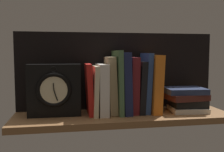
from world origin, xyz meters
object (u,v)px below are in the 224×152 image
object	(u,v)px
book_red_requiem	(89,89)
book_green_romantic	(118,82)
book_white_catcher	(102,89)
book_stack_side	(186,99)
book_cream_twain	(95,90)
framed_clock	(54,90)
book_navy_bierce	(124,83)
book_maroon_dawkins	(132,85)
book_black_skeptic	(139,87)
book_tan_shortstories	(111,85)
book_blue_modern	(145,83)
book_orange_pandolfini	(153,83)

from	to	relation	value
book_red_requiem	book_green_romantic	bearing A→B (deg)	0.00
book_white_catcher	book_stack_side	world-z (taller)	book_white_catcher
book_cream_twain	framed_clock	world-z (taller)	framed_clock
book_green_romantic	book_navy_bierce	world-z (taller)	book_green_romantic
book_cream_twain	book_white_catcher	distance (cm)	3.01
book_white_catcher	book_maroon_dawkins	size ratio (longest dim) A/B	0.88
book_red_requiem	book_black_skeptic	xyz separation A→B (cm)	(20.97, 0.00, 0.41)
book_tan_shortstories	framed_clock	size ratio (longest dim) A/B	1.14
book_black_skeptic	book_blue_modern	distance (cm)	3.07
book_orange_pandolfini	book_maroon_dawkins	bearing A→B (deg)	180.00
book_red_requiem	book_orange_pandolfini	world-z (taller)	book_orange_pandolfini
book_black_skeptic	framed_clock	bearing A→B (deg)	-177.92
book_cream_twain	book_white_catcher	bearing A→B (deg)	0.00
framed_clock	book_black_skeptic	bearing A→B (deg)	2.08
book_tan_shortstories	book_navy_bierce	size ratio (longest dim) A/B	0.93
book_white_catcher	book_black_skeptic	xyz separation A→B (cm)	(15.77, 0.00, 0.49)
book_navy_bierce	book_maroon_dawkins	bearing A→B (deg)	0.00
book_white_catcher	book_tan_shortstories	xyz separation A→B (cm)	(3.70, 0.00, 1.44)
book_white_catcher	book_green_romantic	xyz separation A→B (cm)	(6.48, 0.00, 2.74)
book_black_skeptic	book_navy_bierce	bearing A→B (deg)	180.00
book_white_catcher	framed_clock	bearing A→B (deg)	-176.20
book_green_romantic	book_navy_bierce	size ratio (longest dim) A/B	1.03
book_navy_bierce	book_tan_shortstories	bearing A→B (deg)	180.00
book_white_catcher	book_navy_bierce	world-z (taller)	book_navy_bierce
book_stack_side	book_green_romantic	bearing A→B (deg)	176.11
book_navy_bierce	book_black_skeptic	distance (cm)	6.77
book_black_skeptic	book_blue_modern	world-z (taller)	book_blue_modern
book_red_requiem	book_orange_pandolfini	size ratio (longest dim) A/B	0.85
book_black_skeptic	book_orange_pandolfini	distance (cm)	5.96
book_cream_twain	book_tan_shortstories	size ratio (longest dim) A/B	0.84
book_blue_modern	book_orange_pandolfini	world-z (taller)	book_blue_modern
book_orange_pandolfini	book_stack_side	xyz separation A→B (cm)	(14.44, -2.01, -6.79)
book_maroon_dawkins	book_orange_pandolfini	bearing A→B (deg)	0.00
framed_clock	book_orange_pandolfini	bearing A→B (deg)	1.78
book_red_requiem	book_cream_twain	bearing A→B (deg)	0.00
book_green_romantic	book_orange_pandolfini	bearing A→B (deg)	0.00
book_green_romantic	book_stack_side	distance (cm)	30.59
book_cream_twain	book_blue_modern	world-z (taller)	book_blue_modern
book_white_catcher	book_orange_pandolfini	bearing A→B (deg)	0.00
book_green_romantic	book_cream_twain	bearing A→B (deg)	180.00
book_tan_shortstories	book_black_skeptic	world-z (taller)	book_tan_shortstories
book_green_romantic	book_navy_bierce	xyz separation A→B (cm)	(2.78, 0.00, -0.41)
book_cream_twain	book_stack_side	xyz separation A→B (cm)	(39.01, -2.01, -4.60)
book_red_requiem	book_white_catcher	bearing A→B (deg)	0.00
book_white_catcher	book_blue_modern	bearing A→B (deg)	0.00
book_green_romantic	framed_clock	size ratio (longest dim) A/B	1.26
book_white_catcher	book_tan_shortstories	size ratio (longest dim) A/B	0.88
book_stack_side	book_tan_shortstories	bearing A→B (deg)	176.45
book_green_romantic	book_white_catcher	bearing A→B (deg)	180.00
book_black_skeptic	framed_clock	world-z (taller)	book_black_skeptic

